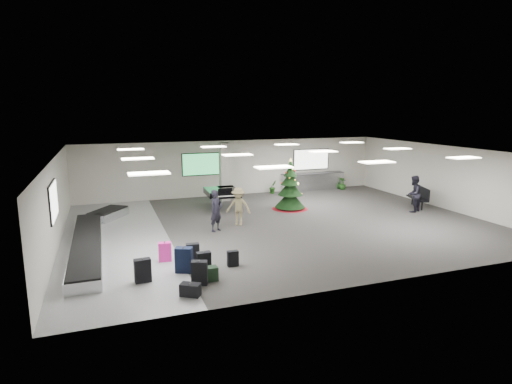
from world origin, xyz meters
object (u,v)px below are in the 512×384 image
object	(u,v)px
grand_piano	(222,192)
potted_plant_right	(343,184)
service_counter	(313,181)
traveler_a	(216,211)
traveler_bench	(414,194)
pink_suitcase	(165,252)
bench	(419,196)
traveler_b	(238,206)
baggage_carousel	(92,237)
potted_plant_left	(273,187)
christmas_tree	(290,192)

from	to	relation	value
grand_piano	potted_plant_right	world-z (taller)	grand_piano
service_counter	traveler_a	xyz separation A→B (m)	(-7.98, -6.78, 0.32)
traveler_a	traveler_bench	bearing A→B (deg)	-33.31
pink_suitcase	traveler_bench	size ratio (longest dim) A/B	0.37
traveler_a	potted_plant_right	xyz separation A→B (m)	(9.83, 6.30, -0.49)
bench	traveler_b	xyz separation A→B (m)	(-9.83, -0.13, 0.23)
baggage_carousel	pink_suitcase	world-z (taller)	pink_suitcase
service_counter	traveler_b	xyz separation A→B (m)	(-6.83, -6.21, 0.29)
potted_plant_right	traveler_a	bearing A→B (deg)	-147.34
grand_piano	traveler_bench	size ratio (longest dim) A/B	1.16
service_counter	potted_plant_left	xyz separation A→B (m)	(-2.75, -0.15, -0.14)
potted_plant_left	baggage_carousel	bearing A→B (deg)	-146.89
bench	traveler_b	world-z (taller)	traveler_b
pink_suitcase	traveler_a	size ratio (longest dim) A/B	0.39
baggage_carousel	potted_plant_right	world-z (taller)	potted_plant_right
service_counter	traveler_a	distance (m)	10.48
baggage_carousel	traveler_bench	distance (m)	14.86
bench	potted_plant_right	bearing A→B (deg)	121.24
bench	traveler_bench	world-z (taller)	traveler_bench
baggage_carousel	christmas_tree	size ratio (longest dim) A/B	3.72
grand_piano	baggage_carousel	bearing A→B (deg)	-145.76
pink_suitcase	potted_plant_right	distance (m)	15.41
pink_suitcase	christmas_tree	xyz separation A→B (m)	(7.07, 5.53, 0.57)
baggage_carousel	pink_suitcase	distance (m)	3.77
grand_piano	traveler_a	world-z (taller)	traveler_a
bench	potted_plant_right	xyz separation A→B (m)	(-1.15, 5.60, -0.22)
pink_suitcase	traveler_b	world-z (taller)	traveler_b
service_counter	traveler_bench	xyz separation A→B (m)	(2.01, -6.81, 0.36)
traveler_bench	potted_plant_right	xyz separation A→B (m)	(-0.16, 6.33, -0.52)
potted_plant_left	potted_plant_right	bearing A→B (deg)	-4.16
potted_plant_right	grand_piano	bearing A→B (deg)	-164.23
service_counter	grand_piano	bearing A→B (deg)	-156.57
service_counter	potted_plant_right	bearing A→B (deg)	-14.72
pink_suitcase	grand_piano	distance (m)	7.85
christmas_tree	traveler_bench	size ratio (longest dim) A/B	1.44
baggage_carousel	traveler_bench	bearing A→B (deg)	-0.30
traveler_b	grand_piano	bearing A→B (deg)	118.40
baggage_carousel	service_counter	distance (m)	14.50
christmas_tree	grand_piano	size ratio (longest dim) A/B	1.25
bench	traveler_a	world-z (taller)	traveler_a
pink_suitcase	potted_plant_left	world-z (taller)	potted_plant_left
pink_suitcase	bench	size ratio (longest dim) A/B	0.38
traveler_b	traveler_bench	distance (m)	8.86
baggage_carousel	traveler_b	world-z (taller)	traveler_b
christmas_tree	potted_plant_right	size ratio (longest dim) A/B	3.43
christmas_tree	traveler_b	world-z (taller)	christmas_tree
pink_suitcase	potted_plant_left	size ratio (longest dim) A/B	0.83
service_counter	bench	bearing A→B (deg)	-63.78
christmas_tree	potted_plant_left	world-z (taller)	christmas_tree
traveler_a	traveler_bench	world-z (taller)	traveler_bench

